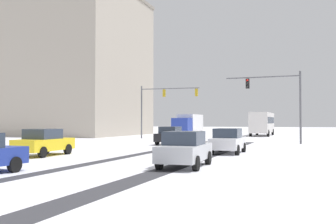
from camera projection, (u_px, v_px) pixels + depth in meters
wheel_track_left_lane at (131, 156)px, 22.91m from camera, size 0.80×36.27×0.01m
wheel_track_right_lane at (200, 158)px, 21.39m from camera, size 1.12×36.27×0.01m
sidewalk_kerb_right at (325, 165)px, 17.61m from camera, size 4.00×36.27×0.12m
traffic_signal_far_left at (162, 100)px, 46.69m from camera, size 7.40×0.86×6.50m
traffic_signal_near_right at (279, 95)px, 33.96m from camera, size 6.61×0.38×6.50m
car_black_lead at (171, 135)px, 34.32m from camera, size 1.85×4.11×1.62m
car_white_second at (228, 141)px, 24.77m from camera, size 1.86×4.11×1.62m
car_yellow_cab_third at (44, 142)px, 23.10m from camera, size 1.95×4.16×1.62m
car_silver_fourth at (185, 149)px, 17.29m from camera, size 2.00×4.18×1.62m
bus_oncoming at (262, 122)px, 56.27m from camera, size 2.71×11.01×3.38m
box_truck_delivery at (188, 125)px, 50.01m from camera, size 2.37×7.42×3.02m
office_building_far_left_block at (47, 67)px, 61.51m from camera, size 29.72×19.14×21.74m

